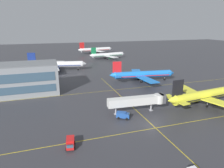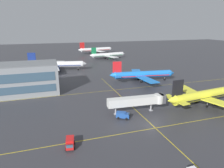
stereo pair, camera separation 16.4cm
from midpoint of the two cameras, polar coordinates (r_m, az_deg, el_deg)
ground_plane at (r=61.74m, az=11.27°, el=-11.34°), size 600.00×600.00×0.00m
airliner_front_gate at (r=81.26m, az=24.98°, el=-2.86°), size 35.40×30.36×11.00m
airliner_second_row at (r=105.37m, az=8.58°, el=2.69°), size 35.51×30.42×11.04m
airliner_third_row at (r=134.03m, az=-15.64°, el=5.33°), size 38.44×32.72×11.99m
airliner_far_left_stand at (r=176.05m, az=-1.31°, el=8.29°), size 33.95×28.97×10.57m
airliner_far_right_stand at (r=211.79m, az=-4.77°, el=9.74°), size 38.21×32.57×11.90m
taxiway_markings at (r=75.08m, az=5.13°, el=-5.90°), size 164.06×81.27×0.01m
service_truck_red_van at (r=64.00m, az=3.10°, el=-8.81°), size 4.46×3.74×2.10m
service_truck_catering at (r=51.28m, az=-11.88°, el=-16.07°), size 2.67×4.35×2.10m
jet_bridge at (r=68.30m, az=8.17°, el=-4.66°), size 20.31×4.14×5.58m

